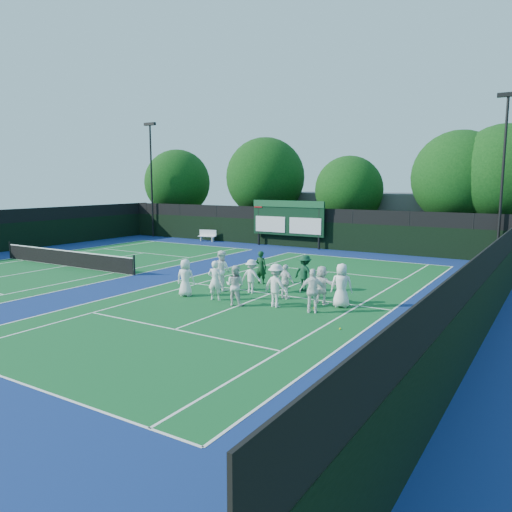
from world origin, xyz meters
The scene contains 35 objects.
ground centered at (0.00, 0.00, 0.00)m, with size 120.00×120.00×0.00m, color #1A350E.
court_apron centered at (-6.00, 1.00, 0.00)m, with size 34.00×32.00×0.01m, color navy.
near_court centered at (0.00, 1.00, 0.01)m, with size 11.05×23.85×0.01m.
left_court centered at (-14.00, 1.00, 0.01)m, with size 11.05×23.85×0.01m.
back_fence centered at (-6.00, 16.00, 1.36)m, with size 34.00×0.08×3.00m.
divider_fence_right centered at (9.00, 1.00, 1.36)m, with size 0.08×32.00×3.00m.
scoreboard centered at (-7.01, 15.59, 2.19)m, with size 6.00×0.21×3.55m.
clubhouse centered at (-2.00, 24.00, 2.00)m, with size 18.00×6.00×4.00m, color #5D5C62.
light_pole_left centered at (-21.00, 15.70, 6.30)m, with size 1.20×0.30×10.12m.
light_pole_right centered at (7.50, 15.70, 6.30)m, with size 1.20×0.30×10.12m.
tennis_net centered at (-14.00, 1.00, 0.49)m, with size 11.30×0.10×1.10m.
bench centered at (-14.53, 15.37, 0.52)m, with size 1.56×0.75×0.96m.
tree_a centered at (-21.09, 19.58, 4.70)m, with size 6.29×6.29×8.01m.
tree_b centered at (-11.20, 19.58, 5.16)m, with size 6.75×6.75×8.71m.
tree_c centered at (-3.56, 19.58, 4.17)m, with size 5.30×5.30×6.97m.
tree_d centered at (4.54, 19.58, 5.07)m, with size 6.50×6.50×8.50m.
tree_e centered at (7.33, 19.58, 5.20)m, with size 6.76×6.76×8.76m.
tennis_ball_0 centered at (-0.75, 0.67, 0.03)m, with size 0.07×0.07×0.07m, color yellow.
tennis_ball_1 centered at (1.17, 4.08, 0.03)m, with size 0.07×0.07×0.07m, color yellow.
tennis_ball_2 centered at (4.74, -2.43, 0.03)m, with size 0.07×0.07×0.07m, color yellow.
tennis_ball_3 centered at (-5.28, 1.99, 0.03)m, with size 0.07×0.07×0.07m, color yellow.
tennis_ball_4 centered at (1.48, 3.11, 0.03)m, with size 0.07×0.07×0.07m, color yellow.
tennis_ball_5 centered at (2.80, -0.37, 0.03)m, with size 0.07×0.07×0.07m, color yellow.
player_front_0 centered at (-2.92, -1.32, 0.82)m, with size 0.80×0.52×1.64m, color white.
player_front_1 centered at (-1.38, -1.24, 0.84)m, with size 0.62×0.40×1.69m, color white.
player_front_2 centered at (-0.16, -1.54, 0.82)m, with size 0.80×0.62×1.64m, color silver.
player_front_3 centered at (1.37, -0.89, 0.87)m, with size 1.13×0.65×1.74m, color silver.
player_front_4 centered at (3.00, -0.93, 0.85)m, with size 1.00×0.42×1.71m, color white.
player_back_0 centered at (-2.30, 0.51, 0.93)m, with size 0.90×0.70×1.85m, color white.
player_back_1 centered at (-0.82, 0.72, 0.76)m, with size 0.98×0.56×1.52m, color silver.
player_back_2 centered at (1.02, 0.51, 0.75)m, with size 0.87×0.36×1.49m, color white.
player_back_3 centered at (2.69, 0.54, 0.79)m, with size 1.46×0.47×1.58m, color white.
player_back_4 centered at (3.59, 0.45, 0.88)m, with size 0.86×0.56×1.77m, color white.
coach_left centered at (-1.52, 2.70, 0.82)m, with size 0.59×0.39×1.63m, color #0E3419.
coach_right centered at (1.02, 2.36, 0.83)m, with size 1.08×0.62×1.67m, color #103B23.
Camera 1 is at (10.95, -17.76, 4.95)m, focal length 35.00 mm.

